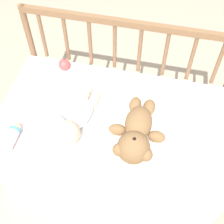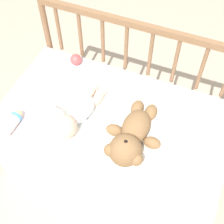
{
  "view_description": "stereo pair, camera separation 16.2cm",
  "coord_description": "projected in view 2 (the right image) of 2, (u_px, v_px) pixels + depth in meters",
  "views": [
    {
      "loc": [
        0.22,
        -0.95,
        1.88
      ],
      "look_at": [
        0.0,
        -0.02,
        0.58
      ],
      "focal_mm": 50.0,
      "sensor_mm": 36.0,
      "label": 1
    },
    {
      "loc": [
        0.37,
        -0.91,
        1.88
      ],
      "look_at": [
        0.0,
        -0.02,
        0.58
      ],
      "focal_mm": 50.0,
      "sensor_mm": 36.0,
      "label": 2
    }
  ],
  "objects": [
    {
      "name": "teddy_bear",
      "position": [
        131.0,
        137.0,
        1.52
      ],
      "size": [
        0.29,
        0.42,
        0.16
      ],
      "color": "olive",
      "rests_on": "crib_mattress"
    },
    {
      "name": "crib_mattress",
      "position": [
        113.0,
        141.0,
        1.88
      ],
      "size": [
        1.23,
        0.69,
        0.52
      ],
      "color": "silver",
      "rests_on": "ground_plane"
    },
    {
      "name": "baby_bottle",
      "position": [
        12.0,
        122.0,
        1.62
      ],
      "size": [
        0.06,
        0.15,
        0.06
      ],
      "color": "#F4E5CC",
      "rests_on": "crib_mattress"
    },
    {
      "name": "ground_plane",
      "position": [
        113.0,
        161.0,
        2.09
      ],
      "size": [
        12.0,
        12.0,
        0.0
      ],
      "primitive_type": "plane",
      "color": "tan"
    },
    {
      "name": "toy_ball",
      "position": [
        76.0,
        60.0,
        1.89
      ],
      "size": [
        0.07,
        0.07,
        0.07
      ],
      "color": "#DB4C4C",
      "rests_on": "crib_mattress"
    },
    {
      "name": "blanket",
      "position": [
        109.0,
        123.0,
        1.65
      ],
      "size": [
        0.84,
        0.54,
        0.01
      ],
      "color": "white",
      "rests_on": "crib_mattress"
    },
    {
      "name": "crib_rail",
      "position": [
        137.0,
        59.0,
        1.8
      ],
      "size": [
        1.23,
        0.04,
        0.86
      ],
      "color": "brown",
      "rests_on": "ground_plane"
    },
    {
      "name": "baby",
      "position": [
        76.0,
        115.0,
        1.62
      ],
      "size": [
        0.33,
        0.41,
        0.13
      ],
      "color": "white",
      "rests_on": "crib_mattress"
    }
  ]
}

